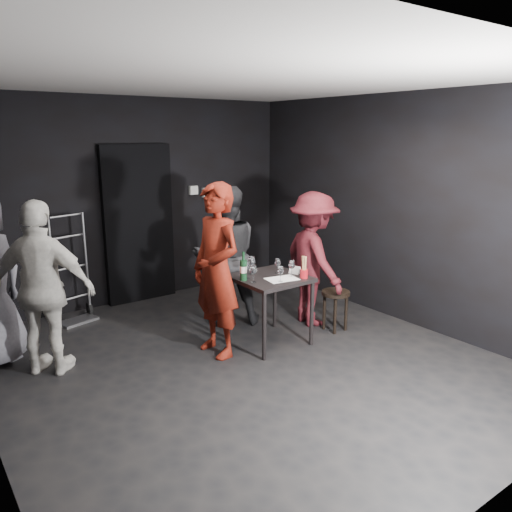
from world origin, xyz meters
TOP-DOWN VIEW (x-y plane):
  - floor at (0.00, 0.00)m, footprint 4.50×5.00m
  - ceiling at (0.00, 0.00)m, footprint 4.50×5.00m
  - wall_back at (0.00, 2.50)m, footprint 4.50×0.04m
  - wall_front at (0.00, -2.50)m, footprint 4.50×0.04m
  - wall_right at (2.25, 0.00)m, footprint 0.04×5.00m
  - doorway at (0.00, 2.44)m, footprint 0.95×0.10m
  - wallbox_upper at (0.85, 2.45)m, footprint 0.12×0.06m
  - wallbox_lower at (1.05, 2.45)m, footprint 0.10×0.06m
  - hand_truck at (-0.99, 2.18)m, footprint 0.44×0.36m
  - tasting_table at (0.53, 0.25)m, footprint 0.72×0.72m
  - stool at (1.35, 0.08)m, footprint 0.33×0.33m
  - server_red at (-0.08, 0.35)m, footprint 0.55×0.80m
  - woman_black at (0.47, 1.01)m, footprint 1.00×0.76m
  - man_maroon at (1.29, 0.41)m, footprint 0.69×1.15m
  - bystander_cream at (-1.60, 0.93)m, footprint 1.15×1.11m
  - tasting_mat at (0.56, 0.09)m, footprint 0.35×0.27m
  - wine_glass_a at (0.25, 0.17)m, footprint 0.10×0.10m
  - wine_glass_b at (0.28, 0.32)m, footprint 0.09×0.09m
  - wine_glass_c at (0.42, 0.44)m, footprint 0.11×0.11m
  - wine_glass_d at (0.49, 0.03)m, footprint 0.08×0.08m
  - wine_glass_e at (0.71, 0.11)m, footprint 0.09×0.09m
  - wine_glass_f at (0.67, 0.29)m, footprint 0.09×0.09m
  - wine_bottle at (0.22, 0.30)m, footprint 0.07×0.07m
  - breadstick_cup at (0.78, -0.01)m, footprint 0.08×0.08m
  - reserved_card at (0.79, 0.17)m, footprint 0.11×0.13m

SIDE VIEW (x-z plane):
  - floor at x=0.00m, z-range -0.01..0.01m
  - hand_truck at x=-0.99m, z-range -0.42..0.89m
  - stool at x=1.35m, z-range 0.13..0.60m
  - tasting_table at x=0.53m, z-range 0.28..1.03m
  - tasting_mat at x=0.56m, z-range 0.75..0.75m
  - reserved_card at x=0.79m, z-range 0.75..0.84m
  - man_maroon at x=1.29m, z-range 0.00..1.67m
  - wine_glass_f at x=0.67m, z-range 0.75..0.93m
  - wine_glass_d at x=0.49m, z-range 0.75..0.93m
  - wine_glass_e at x=0.71m, z-range 0.75..0.94m
  - wine_glass_a at x=0.25m, z-range 0.75..0.95m
  - wine_glass_b at x=0.28m, z-range 0.75..0.96m
  - wine_glass_c at x=0.42m, z-range 0.75..0.97m
  - breadstick_cup at x=0.78m, z-range 0.74..0.99m
  - wine_bottle at x=0.22m, z-range 0.71..1.02m
  - woman_black at x=0.47m, z-range 0.00..1.82m
  - bystander_cream at x=-1.60m, z-range 0.00..1.85m
  - doorway at x=0.00m, z-range 0.00..2.10m
  - server_red at x=-0.08m, z-range 0.00..2.10m
  - wall_back at x=0.00m, z-range 0.00..2.70m
  - wall_front at x=0.00m, z-range 0.00..2.70m
  - wall_right at x=2.25m, z-range 0.00..2.70m
  - wallbox_lower at x=1.05m, z-range 1.33..1.47m
  - wallbox_upper at x=0.85m, z-range 1.39..1.51m
  - ceiling at x=0.00m, z-range 2.69..2.71m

